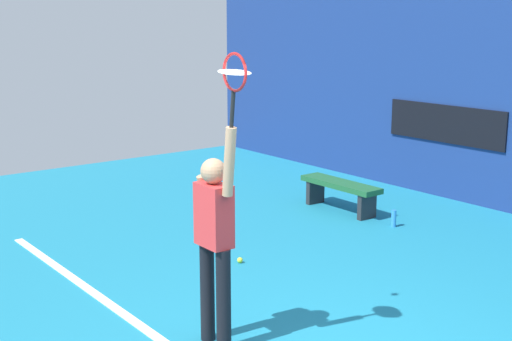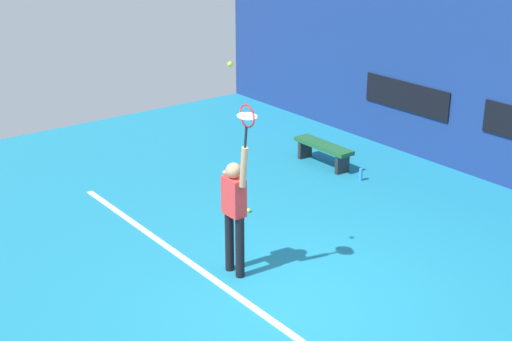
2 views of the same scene
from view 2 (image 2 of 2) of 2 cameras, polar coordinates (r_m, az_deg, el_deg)
ground_plane at (r=9.79m, az=2.55°, el=-10.04°), size 18.00×18.00×0.00m
sponsor_banner_portside at (r=15.04m, az=11.95°, el=5.84°), size 2.20×0.03×0.60m
court_baseline at (r=9.49m, az=-0.04°, el=-11.06°), size 10.00×0.10×0.01m
tennis_player at (r=9.88m, az=-1.75°, el=-3.08°), size 0.55×0.31×1.99m
tennis_racket at (r=9.16m, az=-0.73°, el=4.20°), size 0.35×0.27×0.62m
tennis_ball at (r=9.19m, az=-2.10°, el=8.53°), size 0.07×0.07×0.07m
court_bench at (r=14.27m, az=5.42°, el=1.73°), size 1.40×0.36×0.45m
water_bottle at (r=13.65m, az=8.40°, el=-0.32°), size 0.07×0.07×0.24m
spare_ball at (r=12.19m, az=-0.59°, el=-3.21°), size 0.07×0.07×0.07m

